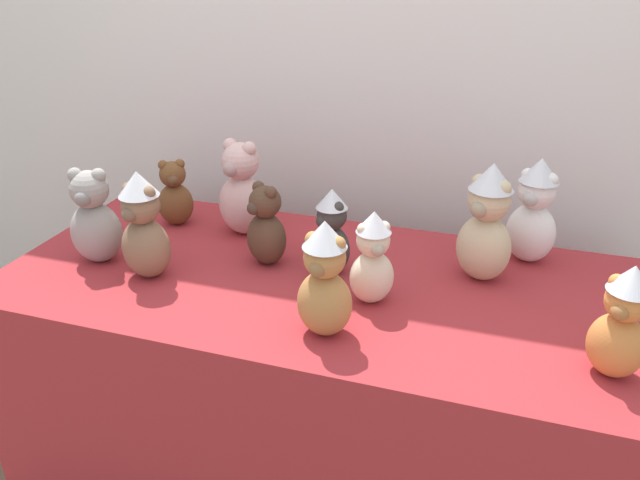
% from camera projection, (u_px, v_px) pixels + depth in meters
% --- Properties ---
extents(wall_back, '(7.00, 0.08, 2.60)m').
position_uv_depth(wall_back, '(380.00, 40.00, 2.04)').
color(wall_back, white).
rests_on(wall_back, ground_plane).
extents(display_table, '(1.80, 0.82, 0.74)m').
position_uv_depth(display_table, '(320.00, 383.00, 1.88)').
color(display_table, maroon).
rests_on(display_table, ground_plane).
extents(teddy_bear_cream, '(0.15, 0.14, 0.26)m').
position_uv_depth(teddy_bear_cream, '(372.00, 259.00, 1.56)').
color(teddy_bear_cream, beige).
rests_on(teddy_bear_cream, display_table).
extents(teddy_bear_mocha, '(0.16, 0.14, 0.31)m').
position_uv_depth(teddy_bear_mocha, '(143.00, 227.00, 1.67)').
color(teddy_bear_mocha, '#7F6047').
rests_on(teddy_bear_mocha, display_table).
extents(teddy_bear_cocoa, '(0.16, 0.16, 0.25)m').
position_uv_depth(teddy_bear_cocoa, '(266.00, 227.00, 1.76)').
color(teddy_bear_cocoa, '#4C3323').
rests_on(teddy_bear_cocoa, display_table).
extents(teddy_bear_snow, '(0.18, 0.16, 0.32)m').
position_uv_depth(teddy_bear_snow, '(534.00, 212.00, 1.76)').
color(teddy_bear_snow, white).
rests_on(teddy_bear_snow, display_table).
extents(teddy_bear_chestnut, '(0.15, 0.14, 0.23)m').
position_uv_depth(teddy_bear_chestnut, '(175.00, 195.00, 2.01)').
color(teddy_bear_chestnut, brown).
rests_on(teddy_bear_chestnut, display_table).
extents(teddy_bear_sand, '(0.20, 0.19, 0.34)m').
position_uv_depth(teddy_bear_sand, '(486.00, 224.00, 1.65)').
color(teddy_bear_sand, '#CCB78E').
rests_on(teddy_bear_sand, display_table).
extents(teddy_bear_ginger, '(0.15, 0.14, 0.27)m').
position_uv_depth(teddy_bear_ginger, '(621.00, 323.00, 1.28)').
color(teddy_bear_ginger, '#D17F3D').
rests_on(teddy_bear_ginger, display_table).
extents(teddy_bear_ash, '(0.17, 0.16, 0.29)m').
position_uv_depth(teddy_bear_ash, '(94.00, 219.00, 1.76)').
color(teddy_bear_ash, gray).
rests_on(teddy_bear_ash, display_table).
extents(teddy_bear_charcoal, '(0.15, 0.14, 0.25)m').
position_uv_depth(teddy_bear_charcoal, '(331.00, 232.00, 1.71)').
color(teddy_bear_charcoal, '#383533').
rests_on(teddy_bear_charcoal, display_table).
extents(teddy_bear_blush, '(0.18, 0.16, 0.31)m').
position_uv_depth(teddy_bear_blush, '(242.00, 191.00, 1.93)').
color(teddy_bear_blush, beige).
rests_on(teddy_bear_blush, display_table).
extents(teddy_bear_caramel, '(0.15, 0.13, 0.30)m').
position_uv_depth(teddy_bear_caramel, '(325.00, 280.00, 1.42)').
color(teddy_bear_caramel, '#B27A42').
rests_on(teddy_bear_caramel, display_table).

